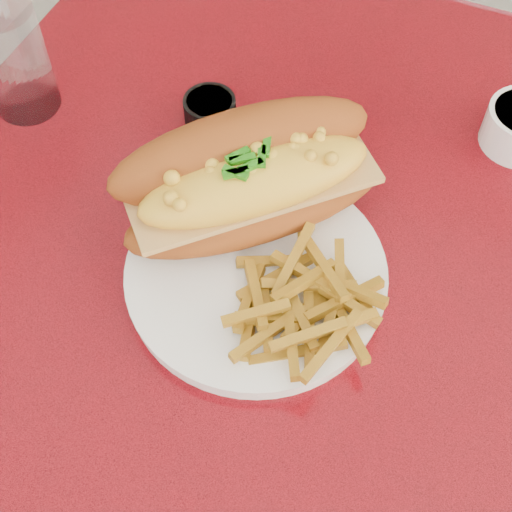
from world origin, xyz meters
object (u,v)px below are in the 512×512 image
at_px(diner_table, 460,362).
at_px(fork, 314,277).
at_px(sauce_cup_left, 210,109).
at_px(dinner_plate, 256,275).
at_px(mac_hoagie, 250,178).
at_px(water_tumbler, 14,61).

xyz_separation_m(diner_table, fork, (-0.16, -0.07, 0.18)).
distance_m(fork, sauce_cup_left, 0.23).
bearing_deg(dinner_plate, sauce_cup_left, 126.50).
height_order(dinner_plate, mac_hoagie, mac_hoagie).
distance_m(fork, water_tumbler, 0.38).
xyz_separation_m(mac_hoagie, sauce_cup_left, (-0.09, 0.11, -0.05)).
xyz_separation_m(sauce_cup_left, water_tumbler, (-0.19, -0.06, 0.04)).
relative_size(diner_table, fork, 9.64).
bearing_deg(water_tumbler, sauce_cup_left, 16.23).
bearing_deg(diner_table, fork, -156.78).
distance_m(diner_table, dinner_plate, 0.28).
bearing_deg(sauce_cup_left, water_tumbler, -163.77).
bearing_deg(mac_hoagie, water_tumbler, 125.77).
height_order(dinner_plate, sauce_cup_left, sauce_cup_left).
relative_size(diner_table, dinner_plate, 4.03).
relative_size(sauce_cup_left, water_tumbler, 0.60).
height_order(mac_hoagie, sauce_cup_left, mac_hoagie).
height_order(diner_table, sauce_cup_left, sauce_cup_left).
bearing_deg(mac_hoagie, dinner_plate, -106.70).
relative_size(mac_hoagie, sauce_cup_left, 3.60).
bearing_deg(diner_table, water_tumbler, 176.74).
relative_size(dinner_plate, water_tumbler, 2.55).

